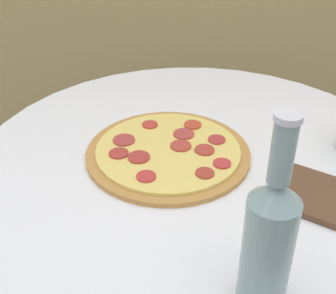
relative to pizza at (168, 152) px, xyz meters
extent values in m
cylinder|color=white|center=(0.06, 0.00, -0.35)|extent=(0.08, 0.08, 0.64)
cylinder|color=white|center=(0.06, 0.00, -0.02)|extent=(0.87, 0.87, 0.02)
cylinder|color=#B77F3D|center=(0.00, 0.00, 0.00)|extent=(0.32, 0.32, 0.01)
cylinder|color=#EACC60|center=(0.00, 0.00, 0.01)|extent=(0.28, 0.28, 0.01)
cylinder|color=#A3312A|center=(-0.05, -0.04, 0.01)|extent=(0.04, 0.04, 0.00)
cylinder|color=#A43229|center=(-0.09, -0.03, 0.01)|extent=(0.04, 0.04, 0.00)
cylinder|color=#B63E26|center=(0.04, 0.09, 0.01)|extent=(0.04, 0.04, 0.00)
cylinder|color=#A13426|center=(0.07, -0.07, 0.01)|extent=(0.03, 0.03, 0.00)
cylinder|color=#A73B35|center=(0.03, 0.06, 0.01)|extent=(0.04, 0.04, 0.00)
cylinder|color=#B5352D|center=(-0.05, 0.09, 0.01)|extent=(0.03, 0.03, 0.00)
cylinder|color=#AA3A2C|center=(0.02, 0.01, 0.01)|extent=(0.04, 0.04, 0.00)
cylinder|color=#A53735|center=(-0.09, 0.02, 0.01)|extent=(0.04, 0.04, 0.00)
cylinder|color=#A63130|center=(0.09, 0.04, 0.01)|extent=(0.03, 0.03, 0.00)
cylinder|color=#B63130|center=(0.10, -0.04, 0.01)|extent=(0.03, 0.03, 0.00)
cylinder|color=#A3372B|center=(0.07, 0.00, 0.01)|extent=(0.04, 0.04, 0.00)
cylinder|color=#B5302E|center=(-0.03, -0.10, 0.01)|extent=(0.04, 0.04, 0.00)
cylinder|color=gray|center=(0.16, -0.32, 0.07)|extent=(0.07, 0.07, 0.16)
cone|color=gray|center=(0.16, -0.32, 0.17)|extent=(0.07, 0.07, 0.03)
cylinder|color=gray|center=(0.16, -0.32, 0.22)|extent=(0.03, 0.03, 0.08)
cylinder|color=silver|center=(0.16, -0.32, 0.26)|extent=(0.03, 0.03, 0.01)
cube|color=brown|center=(0.26, -0.10, 0.00)|extent=(0.17, 0.17, 0.01)
camera|label=1|loc=(0.08, -0.75, 0.50)|focal=50.00mm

